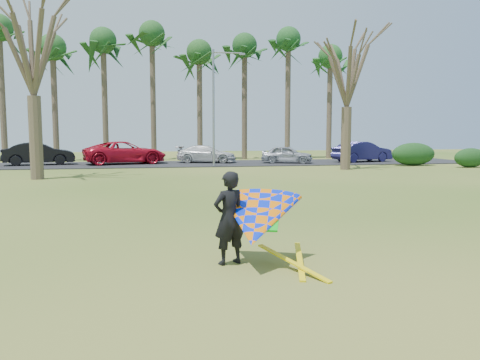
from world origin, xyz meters
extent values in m
plane|color=#225111|center=(0.00, 0.00, 0.00)|extent=(100.00, 100.00, 0.00)
cube|color=black|center=(0.00, 25.00, 0.03)|extent=(46.00, 7.00, 0.06)
cylinder|color=#4A3B2C|center=(-14.00, 31.00, 5.20)|extent=(0.48, 0.48, 10.40)
cylinder|color=brown|center=(-10.00, 31.00, 4.50)|extent=(0.48, 0.48, 9.00)
ellipsoid|color=#1A4719|center=(-10.00, 31.00, 9.30)|extent=(4.84, 4.84, 3.08)
cylinder|color=#4A3E2C|center=(-6.00, 31.00, 4.85)|extent=(0.48, 0.48, 9.70)
ellipsoid|color=#18431A|center=(-6.00, 31.00, 10.00)|extent=(4.84, 4.84, 3.08)
cylinder|color=#493D2C|center=(-2.00, 31.00, 5.20)|extent=(0.48, 0.48, 10.40)
ellipsoid|color=#1A4719|center=(-2.00, 31.00, 10.70)|extent=(4.84, 4.84, 3.08)
cylinder|color=#47392B|center=(2.00, 31.00, 4.50)|extent=(0.48, 0.48, 9.00)
ellipsoid|color=#194518|center=(2.00, 31.00, 9.30)|extent=(4.84, 4.84, 3.08)
cylinder|color=#463A2A|center=(6.00, 31.00, 4.85)|extent=(0.48, 0.48, 9.70)
ellipsoid|color=#17431A|center=(6.00, 31.00, 10.00)|extent=(4.84, 4.84, 3.08)
cylinder|color=#4A392C|center=(10.00, 31.00, 5.20)|extent=(0.48, 0.48, 10.40)
ellipsoid|color=#18431A|center=(10.00, 31.00, 10.70)|extent=(4.84, 4.84, 3.08)
cylinder|color=brown|center=(14.00, 31.00, 4.50)|extent=(0.48, 0.48, 9.00)
ellipsoid|color=#1C4B1A|center=(14.00, 31.00, 9.30)|extent=(4.84, 4.84, 3.08)
cylinder|color=#47372A|center=(-8.00, 15.00, 2.10)|extent=(0.64, 0.64, 4.20)
cylinder|color=#4E3F2F|center=(10.00, 18.00, 1.99)|extent=(0.64, 0.64, 3.99)
cylinder|color=gray|center=(2.00, 22.00, 4.00)|extent=(0.16, 0.16, 8.00)
cylinder|color=gray|center=(3.00, 22.00, 7.80)|extent=(2.00, 0.10, 0.10)
cube|color=gray|center=(4.00, 22.00, 7.75)|extent=(0.40, 0.18, 0.12)
ellipsoid|color=#143714|center=(16.33, 20.55, 0.82)|extent=(3.29, 1.49, 1.65)
ellipsoid|color=#133513|center=(19.13, 18.09, 0.66)|extent=(2.38, 1.12, 1.32)
imported|color=black|center=(-10.18, 25.48, 0.86)|extent=(5.10, 2.58, 1.60)
imported|color=#B50E22|center=(-4.15, 25.46, 0.89)|extent=(6.50, 4.21, 1.66)
imported|color=silver|center=(1.94, 25.73, 0.72)|extent=(4.92, 3.23, 1.33)
imported|color=#9A9DA7|center=(7.91, 24.13, 0.72)|extent=(4.16, 2.75, 1.32)
imported|color=#1C1A4E|center=(14.22, 24.45, 0.86)|extent=(5.13, 2.85, 1.60)
imported|color=black|center=(-0.98, -2.07, 0.84)|extent=(0.72, 0.60, 1.68)
cone|color=#0424EC|center=(-0.53, -2.32, 0.85)|extent=(2.13, 2.39, 2.02)
cube|color=#0CBF19|center=(-0.41, -2.40, 0.80)|extent=(0.62, 0.60, 0.24)
cube|color=yellow|center=(0.02, -2.67, 0.01)|extent=(0.85, 1.66, 0.28)
cube|color=yellow|center=(0.22, -2.47, 0.01)|extent=(0.56, 1.76, 0.22)
camera|label=1|loc=(-2.35, -10.20, 2.36)|focal=35.00mm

